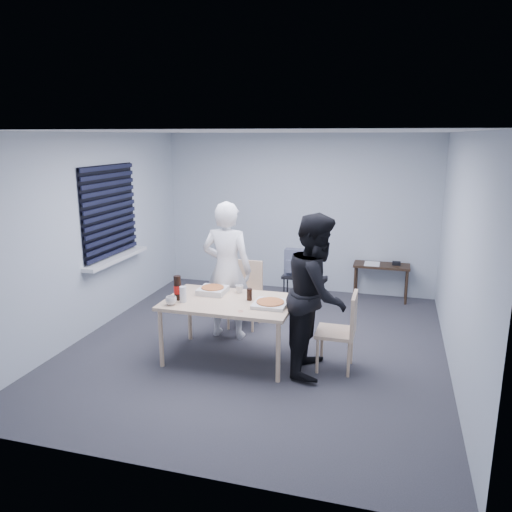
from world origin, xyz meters
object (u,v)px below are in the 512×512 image
(chair_right, at_px, (344,326))
(mug_a, at_px, (171,301))
(soda_bottle, at_px, (178,288))
(mug_b, at_px, (239,289))
(dining_table, at_px, (229,305))
(side_table, at_px, (381,269))
(person_white, at_px, (227,270))
(person_black, at_px, (317,294))
(stool, at_px, (294,282))
(backpack, at_px, (294,263))
(chair_far, at_px, (246,289))

(chair_right, relative_size, mug_a, 7.24)
(soda_bottle, bearing_deg, mug_b, 36.17)
(dining_table, distance_m, chair_right, 1.31)
(chair_right, bearing_deg, side_table, 83.25)
(person_white, height_order, mug_a, person_white)
(person_black, bearing_deg, dining_table, 89.86)
(side_table, xyz_separation_m, soda_bottle, (-2.19, -2.85, 0.36))
(stool, bearing_deg, mug_b, -99.39)
(dining_table, relative_size, mug_a, 11.97)
(backpack, bearing_deg, mug_a, -119.35)
(person_black, height_order, mug_b, person_black)
(chair_right, height_order, mug_a, chair_right)
(person_black, height_order, backpack, person_black)
(dining_table, relative_size, soda_bottle, 5.21)
(backpack, relative_size, mug_a, 3.30)
(person_white, height_order, mug_b, person_white)
(mug_a, bearing_deg, dining_table, 28.98)
(chair_far, height_order, stool, chair_far)
(stool, xyz_separation_m, backpack, (-0.00, -0.01, 0.31))
(chair_far, bearing_deg, mug_a, -106.99)
(dining_table, xyz_separation_m, stool, (0.32, 2.13, -0.30))
(chair_right, xyz_separation_m, stool, (-0.98, 2.06, -0.16))
(person_white, bearing_deg, soda_bottle, 67.12)
(person_white, height_order, side_table, person_white)
(dining_table, relative_size, mug_b, 14.73)
(person_black, height_order, stool, person_black)
(stool, bearing_deg, side_table, 24.49)
(mug_a, bearing_deg, chair_far, 73.01)
(dining_table, height_order, stool, dining_table)
(chair_right, distance_m, mug_b, 1.32)
(mug_b, bearing_deg, backpack, 80.55)
(dining_table, height_order, chair_right, chair_right)
(stool, bearing_deg, dining_table, -98.66)
(person_black, xyz_separation_m, backpack, (-0.68, 2.12, -0.22))
(chair_right, xyz_separation_m, soda_bottle, (-1.88, -0.21, 0.34))
(soda_bottle, bearing_deg, backpack, 68.09)
(stool, distance_m, mug_a, 2.64)
(person_black, bearing_deg, stool, 17.68)
(stool, bearing_deg, chair_far, -114.35)
(dining_table, distance_m, stool, 2.18)
(stool, bearing_deg, soda_bottle, -111.80)
(backpack, bearing_deg, chair_right, -73.58)
(person_white, xyz_separation_m, side_table, (1.86, 2.07, -0.39))
(stool, bearing_deg, person_black, -72.32)
(side_table, xyz_separation_m, backpack, (-1.29, -0.60, 0.17))
(person_white, bearing_deg, backpack, -111.39)
(dining_table, distance_m, person_black, 1.03)
(person_white, height_order, stool, person_white)
(mug_a, bearing_deg, mug_b, 46.48)
(person_white, bearing_deg, mug_b, 128.63)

